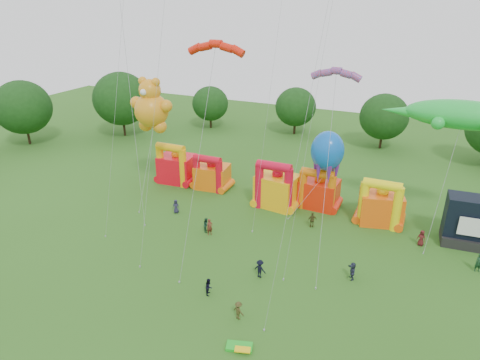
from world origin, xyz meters
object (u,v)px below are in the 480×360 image
at_px(bouncy_castle_2, 276,188).
at_px(octopus_kite, 318,173).
at_px(teddy_bear_kite, 149,137).
at_px(gecko_kite, 454,149).
at_px(spectator_4, 312,220).
at_px(spectator_0, 176,206).
at_px(bouncy_castle_0, 176,167).

relative_size(bouncy_castle_2, octopus_kite, 0.61).
height_order(teddy_bear_kite, gecko_kite, teddy_bear_kite).
xyz_separation_m(bouncy_castle_2, spectator_4, (5.70, -3.49, -1.50)).
relative_size(teddy_bear_kite, octopus_kite, 1.49).
xyz_separation_m(spectator_0, spectator_4, (16.28, 3.42, 0.06)).
bearing_deg(spectator_4, bouncy_castle_0, -45.30).
bearing_deg(bouncy_castle_0, octopus_kite, -3.59).
distance_m(teddy_bear_kite, gecko_kite, 35.43).
distance_m(bouncy_castle_2, spectator_0, 12.73).
xyz_separation_m(bouncy_castle_2, octopus_kite, (5.08, 0.15, 2.88)).
relative_size(bouncy_castle_2, spectator_0, 3.65).
distance_m(bouncy_castle_0, spectator_4, 22.02).
bearing_deg(bouncy_castle_2, bouncy_castle_0, 174.71).
distance_m(teddy_bear_kite, spectator_4, 22.94).
bearing_deg(octopus_kite, spectator_4, -80.33).
bearing_deg(spectator_4, octopus_kite, -112.64).
relative_size(bouncy_castle_0, gecko_kite, 0.40).
bearing_deg(gecko_kite, spectator_4, -159.86).
relative_size(octopus_kite, spectator_4, 5.58).
relative_size(teddy_bear_kite, spectator_4, 8.33).
bearing_deg(bouncy_castle_2, spectator_0, -146.86).
xyz_separation_m(bouncy_castle_2, teddy_bear_kite, (-16.06, -3.82, 5.74)).
distance_m(gecko_kite, spectator_4, 16.71).
distance_m(octopus_kite, spectator_0, 17.74).
bearing_deg(octopus_kite, spectator_0, -155.75).
height_order(bouncy_castle_2, octopus_kite, octopus_kite).
height_order(teddy_bear_kite, octopus_kite, teddy_bear_kite).
distance_m(bouncy_castle_0, gecko_kite, 35.48).
distance_m(teddy_bear_kite, spectator_0, 9.63).
bearing_deg(spectator_0, spectator_4, -7.46).
xyz_separation_m(bouncy_castle_0, bouncy_castle_2, (15.71, -1.46, 0.12)).
bearing_deg(bouncy_castle_2, spectator_4, -31.45).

